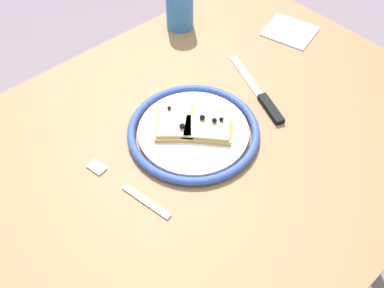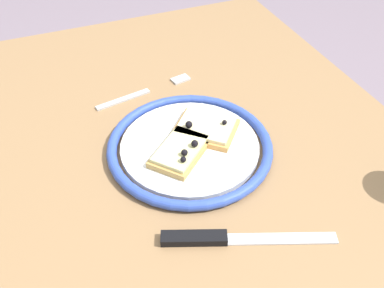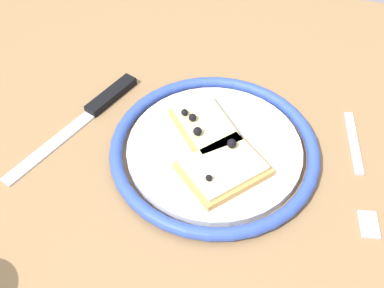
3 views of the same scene
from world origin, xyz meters
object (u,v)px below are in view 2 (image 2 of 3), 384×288
plate (190,146)px  pizza_slice_far (206,128)px  pizza_slice_near (182,151)px  dining_table (183,198)px  fork (145,92)px  knife (218,238)px

plate → pizza_slice_far: (-0.02, 0.04, 0.01)m
plate → pizza_slice_far: pizza_slice_far is taller
plate → pizza_slice_near: 0.03m
pizza_slice_far → dining_table: bearing=-54.0°
plate → fork: bearing=-174.0°
dining_table → pizza_slice_far: size_ratio=8.30×
knife → fork: bearing=178.2°
pizza_slice_far → plate: bearing=-61.2°
fork → pizza_slice_far: bearing=18.8°
plate → fork: 0.19m
plate → dining_table: bearing=-44.8°
dining_table → knife: bearing=-2.8°
plate → knife: bearing=-9.7°
pizza_slice_far → knife: 0.21m
plate → knife: 0.18m
dining_table → pizza_slice_far: (-0.04, 0.06, 0.11)m
plate → fork: plate is taller
dining_table → knife: (0.16, -0.01, 0.09)m
knife → pizza_slice_near: bearing=176.2°
pizza_slice_near → pizza_slice_far: 0.07m
plate → fork: size_ratio=1.37×
pizza_slice_far → fork: size_ratio=0.63×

